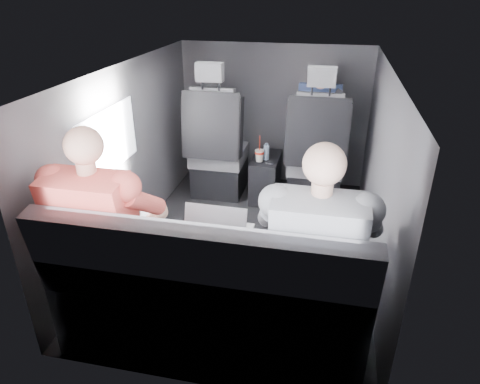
% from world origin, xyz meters
% --- Properties ---
extents(floor, '(2.60, 2.60, 0.00)m').
position_xyz_m(floor, '(0.00, 0.00, 0.00)').
color(floor, black).
rests_on(floor, ground).
extents(ceiling, '(2.60, 2.60, 0.00)m').
position_xyz_m(ceiling, '(0.00, 0.00, 1.35)').
color(ceiling, '#B2B2AD').
rests_on(ceiling, panel_back).
extents(panel_left, '(0.02, 2.60, 1.35)m').
position_xyz_m(panel_left, '(-0.90, 0.00, 0.68)').
color(panel_left, '#56565B').
rests_on(panel_left, floor).
extents(panel_right, '(0.02, 2.60, 1.35)m').
position_xyz_m(panel_right, '(0.90, 0.00, 0.68)').
color(panel_right, '#56565B').
rests_on(panel_right, floor).
extents(panel_front, '(1.80, 0.02, 1.35)m').
position_xyz_m(panel_front, '(0.00, 1.30, 0.68)').
color(panel_front, '#56565B').
rests_on(panel_front, floor).
extents(panel_back, '(1.80, 0.02, 1.35)m').
position_xyz_m(panel_back, '(0.00, -1.30, 0.68)').
color(panel_back, '#56565B').
rests_on(panel_back, floor).
extents(side_window, '(0.02, 0.75, 0.42)m').
position_xyz_m(side_window, '(-0.88, -0.30, 0.90)').
color(side_window, white).
rests_on(side_window, panel_left).
extents(seatbelt, '(0.35, 0.11, 0.59)m').
position_xyz_m(seatbelt, '(0.45, 0.67, 0.80)').
color(seatbelt, black).
rests_on(seatbelt, front_seat_right).
extents(front_seat_left, '(0.52, 0.58, 1.26)m').
position_xyz_m(front_seat_left, '(-0.45, 0.84, 0.40)').
color(front_seat_left, black).
rests_on(front_seat_left, floor).
extents(front_seat_right, '(0.52, 0.58, 1.26)m').
position_xyz_m(front_seat_right, '(0.45, 0.84, 0.40)').
color(front_seat_right, black).
rests_on(front_seat_right, floor).
extents(center_console, '(0.24, 0.48, 0.41)m').
position_xyz_m(center_console, '(0.00, 0.88, 0.20)').
color(center_console, black).
rests_on(center_console, floor).
extents(rear_bench, '(1.60, 0.57, 0.92)m').
position_xyz_m(rear_bench, '(0.00, -1.06, 0.31)').
color(rear_bench, slate).
rests_on(rear_bench, floor).
extents(soda_cup, '(0.08, 0.08, 0.24)m').
position_xyz_m(soda_cup, '(-0.04, 0.75, 0.46)').
color(soda_cup, white).
rests_on(soda_cup, center_console).
extents(water_bottle, '(0.05, 0.05, 0.15)m').
position_xyz_m(water_bottle, '(0.01, 0.83, 0.47)').
color(water_bottle, '#9EBED5').
rests_on(water_bottle, center_console).
extents(laptop_white, '(0.39, 0.38, 0.26)m').
position_xyz_m(laptop_white, '(-0.57, -0.81, 0.64)').
color(laptop_white, white).
rests_on(laptop_white, passenger_rear_left).
extents(laptop_silver, '(0.33, 0.30, 0.24)m').
position_xyz_m(laptop_silver, '(0.00, -0.82, 0.63)').
color(laptop_silver, silver).
rests_on(laptop_silver, rear_bench).
extents(laptop_black, '(0.34, 0.32, 0.23)m').
position_xyz_m(laptop_black, '(0.47, -0.79, 0.63)').
color(laptop_black, black).
rests_on(laptop_black, passenger_rear_right).
extents(passenger_rear_left, '(0.52, 0.64, 1.26)m').
position_xyz_m(passenger_rear_left, '(-0.57, -0.97, 0.64)').
color(passenger_rear_left, '#343439').
rests_on(passenger_rear_left, rear_bench).
extents(passenger_rear_right, '(0.52, 0.64, 1.26)m').
position_xyz_m(passenger_rear_right, '(0.53, -0.97, 0.64)').
color(passenger_rear_right, navy).
rests_on(passenger_rear_right, rear_bench).
extents(passenger_front_right, '(0.38, 0.38, 0.73)m').
position_xyz_m(passenger_front_right, '(0.44, 1.10, 0.74)').
color(passenger_front_right, navy).
rests_on(passenger_front_right, front_seat_right).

